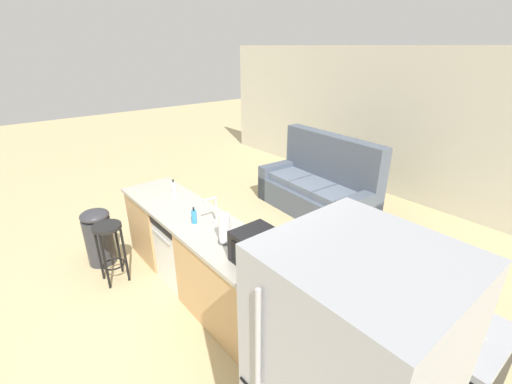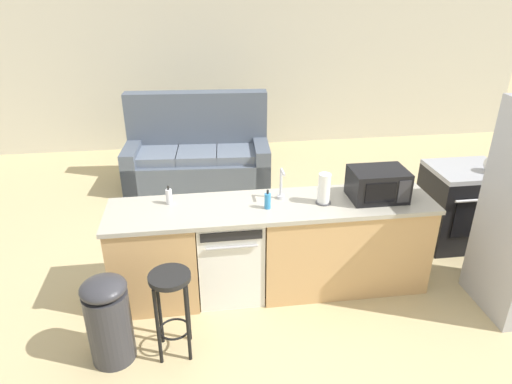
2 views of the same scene
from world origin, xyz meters
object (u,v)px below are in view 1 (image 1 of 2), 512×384
Objects in this scene: stove_range at (430,366)px; kettle at (466,333)px; bar_stool at (109,241)px; microwave at (263,251)px; couch at (320,188)px; dishwasher at (187,246)px; paper_towel_roll at (225,229)px; soap_bottle at (194,216)px; dish_soap_bottle at (174,187)px; trash_bin at (99,236)px.

kettle is (0.17, -0.13, 0.53)m from stove_range.
kettle is 3.49m from bar_stool.
microwave is 3.14m from couch.
microwave reaches higher than dishwasher.
microwave is 0.24× the size of couch.
paper_towel_roll is 1.60m from bar_stool.
soap_bottle reaches higher than bar_stool.
microwave is at bearing -4.38° from dish_soap_bottle.
trash_bin is 3.43m from couch.
kettle is (2.77, 0.42, 0.56)m from dishwasher.
paper_towel_roll is at bearing -176.74° from microwave.
bar_stool is (-3.27, -1.14, -0.45)m from kettle.
couch is (-2.83, 2.08, -0.06)m from stove_range.
paper_towel_roll is at bearing -67.86° from couch.
bar_stool is (-0.84, -0.65, -0.44)m from soap_bottle.
stove_range is at bearing 19.45° from trash_bin.
bar_stool and trash_bin have the same top height.
microwave is 2.06m from bar_stool.
couch is (-1.59, 2.63, -0.65)m from microwave.
trash_bin is at bearing -153.72° from soap_bottle.
paper_towel_roll reaches higher than dish_soap_bottle.
dishwasher is at bearing -171.32° from kettle.
microwave is 1.77× the size of paper_towel_roll.
dish_soap_bottle is 0.96m from bar_stool.
trash_bin is (-2.35, -0.72, -0.66)m from microwave.
microwave is at bearing -156.07° from stove_range.
microwave reaches higher than kettle.
trash_bin is at bearing -102.76° from couch.
dishwasher is 2.66m from stove_range.
paper_towel_roll reaches higher than soap_bottle.
microwave is at bearing -0.06° from dishwasher.
dishwasher is 0.41× the size of couch.
bar_stool is at bearing -157.82° from stove_range.
couch reaches higher than microwave.
paper_towel_roll reaches higher than stove_range.
microwave reaches higher than trash_bin.
paper_towel_roll is at bearing -2.04° from dishwasher.
bar_stool is (-1.86, -0.72, -0.50)m from microwave.
microwave is at bearing 21.00° from bar_stool.
dishwasher is 1.22m from trash_bin.
soap_bottle is (0.34, -0.06, 0.55)m from dishwasher.
stove_range reaches higher than trash_bin.
stove_range is at bearing 18.33° from paper_towel_roll.
soap_bottle is at bearing -176.58° from microwave.
microwave is at bearing -163.23° from kettle.
kettle is at bearing 19.21° from bar_stool.
paper_towel_roll is 2.94m from couch.
couch is (-3.00, 2.21, -0.59)m from kettle.
dish_soap_bottle is at bearing -175.11° from kettle.
soap_bottle is 1.00× the size of dish_soap_bottle.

